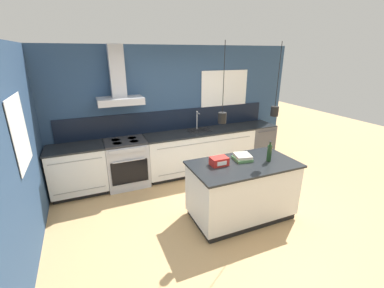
{
  "coord_description": "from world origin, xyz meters",
  "views": [
    {
      "loc": [
        -1.63,
        -2.97,
        2.46
      ],
      "look_at": [
        -0.09,
        0.66,
        1.05
      ],
      "focal_mm": 24.0,
      "sensor_mm": 36.0,
      "label": 1
    }
  ],
  "objects": [
    {
      "name": "ground_plane",
      "position": [
        0.0,
        0.0,
        0.0
      ],
      "size": [
        16.0,
        16.0,
        0.0
      ],
      "primitive_type": "plane",
      "color": "tan",
      "rests_on": "ground"
    },
    {
      "name": "wall_back",
      "position": [
        -0.06,
        2.0,
        1.35
      ],
      "size": [
        5.6,
        2.24,
        2.6
      ],
      "color": "navy",
      "rests_on": "ground_plane"
    },
    {
      "name": "wall_left",
      "position": [
        -2.43,
        0.7,
        1.3
      ],
      "size": [
        0.08,
        3.8,
        2.6
      ],
      "color": "navy",
      "rests_on": "ground_plane"
    },
    {
      "name": "counter_run_left",
      "position": [
        -1.88,
        1.69,
        0.46
      ],
      "size": [
        0.98,
        0.64,
        0.91
      ],
      "color": "black",
      "rests_on": "ground_plane"
    },
    {
      "name": "counter_run_sink",
      "position": [
        0.54,
        1.69,
        0.46
      ],
      "size": [
        2.36,
        0.64,
        1.3
      ],
      "color": "black",
      "rests_on": "ground_plane"
    },
    {
      "name": "oven_range",
      "position": [
        -1.02,
        1.69,
        0.46
      ],
      "size": [
        0.77,
        0.66,
        0.91
      ],
      "color": "#B5B5BA",
      "rests_on": "ground_plane"
    },
    {
      "name": "dishwasher",
      "position": [
        2.0,
        1.69,
        0.46
      ],
      "size": [
        0.59,
        0.65,
        0.91
      ],
      "color": "#4C4C51",
      "rests_on": "ground_plane"
    },
    {
      "name": "kitchen_island",
      "position": [
        0.43,
        -0.07,
        0.46
      ],
      "size": [
        1.6,
        0.88,
        0.91
      ],
      "color": "black",
      "rests_on": "ground_plane"
    },
    {
      "name": "bottle_on_island",
      "position": [
        0.83,
        -0.14,
        1.04
      ],
      "size": [
        0.07,
        0.07,
        0.32
      ],
      "color": "#193319",
      "rests_on": "kitchen_island"
    },
    {
      "name": "book_stack",
      "position": [
        0.49,
        0.06,
        0.95
      ],
      "size": [
        0.29,
        0.3,
        0.08
      ],
      "color": "#4C7F4C",
      "rests_on": "kitchen_island"
    },
    {
      "name": "red_supply_box",
      "position": [
        0.07,
        0.03,
        0.97
      ],
      "size": [
        0.25,
        0.18,
        0.12
      ],
      "color": "red",
      "rests_on": "kitchen_island"
    }
  ]
}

